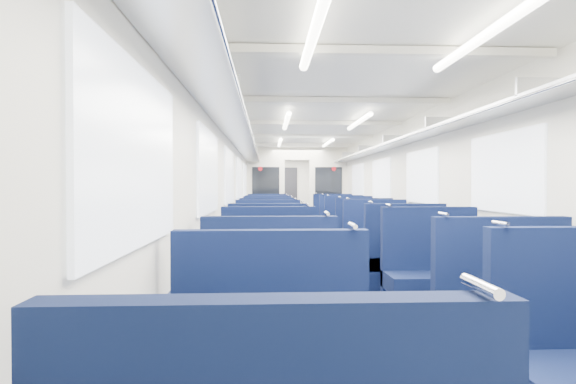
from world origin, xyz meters
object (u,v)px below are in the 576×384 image
at_px(end_door, 288,192).
at_px(seat_19, 333,223).
at_px(seat_11, 377,248).
at_px(seat_15, 349,232).
at_px(seat_12, 268,239).
at_px(seat_7, 433,280).
at_px(seat_4, 269,312).
at_px(seat_6, 269,279).
at_px(seat_8, 268,261).
at_px(seat_5, 491,313).
at_px(seat_9, 401,262).
at_px(seat_10, 268,249).
at_px(seat_16, 268,228).
at_px(seat_18, 267,223).
at_px(seat_14, 268,233).
at_px(bulkhead, 297,187).
at_px(seat_13, 362,240).

relative_size(end_door, seat_19, 1.81).
xyz_separation_m(seat_11, seat_15, (0.00, 2.29, 0.00)).
bearing_deg(seat_12, seat_7, -65.20).
bearing_deg(seat_4, end_door, 86.81).
relative_size(seat_6, seat_7, 1.00).
bearing_deg(seat_6, seat_7, -4.84).
height_order(seat_6, seat_8, same).
xyz_separation_m(seat_5, seat_9, (0.00, 2.28, 0.00)).
relative_size(seat_11, seat_12, 1.00).
relative_size(seat_6, seat_10, 1.00).
height_order(seat_9, seat_16, same).
bearing_deg(seat_18, seat_10, -90.00).
height_order(seat_8, seat_14, same).
relative_size(seat_6, seat_9, 1.00).
xyz_separation_m(bulkhead, seat_15, (0.83, -3.55, -0.89)).
bearing_deg(seat_7, seat_6, 175.16).
relative_size(seat_7, seat_13, 1.00).
height_order(seat_13, seat_14, same).
xyz_separation_m(seat_10, seat_18, (0.00, 4.60, 0.00)).
bearing_deg(seat_13, seat_11, -90.00).
height_order(seat_4, seat_9, same).
relative_size(seat_5, seat_8, 1.00).
relative_size(seat_15, seat_18, 1.00).
relative_size(end_door, seat_18, 1.81).
xyz_separation_m(end_door, seat_14, (-0.83, -9.13, -0.66)).
relative_size(seat_13, seat_16, 1.00).
bearing_deg(seat_18, seat_19, 0.15).
xyz_separation_m(bulkhead, seat_5, (0.83, -9.40, -0.89)).
xyz_separation_m(seat_4, seat_5, (1.66, -0.12, 0.00)).
relative_size(seat_10, seat_13, 1.00).
bearing_deg(seat_19, seat_11, -90.00).
relative_size(end_door, seat_16, 1.81).
height_order(seat_6, seat_14, same).
relative_size(seat_10, seat_11, 1.00).
bearing_deg(seat_19, seat_6, -103.71).
relative_size(end_door, seat_12, 1.81).
height_order(seat_6, seat_13, same).
xyz_separation_m(seat_11, seat_12, (-1.66, 1.21, 0.00)).
bearing_deg(seat_6, seat_11, 53.53).
relative_size(seat_7, seat_11, 1.00).
distance_m(seat_4, seat_9, 2.72).
bearing_deg(bulkhead, seat_14, -103.25).
bearing_deg(seat_8, seat_11, 34.53).
distance_m(seat_10, seat_16, 3.38).
bearing_deg(seat_8, seat_6, -90.00).
distance_m(end_door, seat_10, 11.54).
height_order(end_door, seat_18, end_door).
bearing_deg(seat_13, seat_5, -90.00).
xyz_separation_m(seat_13, seat_19, (0.00, 3.50, 0.00)).
bearing_deg(seat_6, seat_9, 29.79).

